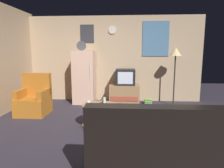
{
  "coord_description": "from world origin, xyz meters",
  "views": [
    {
      "loc": [
        0.36,
        -3.55,
        1.47
      ],
      "look_at": [
        0.07,
        0.9,
        0.75
      ],
      "focal_mm": 31.83,
      "sensor_mm": 36.0,
      "label": 1
    }
  ],
  "objects_px": {
    "standing_lamp": "(175,56)",
    "mug_ceramic_white": "(88,103)",
    "tv_stand": "(124,94)",
    "mug_ceramic_tan": "(104,101)",
    "coffee_table": "(100,115)",
    "armchair": "(34,100)",
    "crt_tv": "(125,77)",
    "book_stack": "(148,102)",
    "wine_glass": "(104,101)",
    "fridge": "(84,77)",
    "couch": "(161,151)"
  },
  "relations": [
    {
      "from": "crt_tv",
      "to": "wine_glass",
      "type": "height_order",
      "value": "crt_tv"
    },
    {
      "from": "tv_stand",
      "to": "armchair",
      "type": "height_order",
      "value": "armchair"
    },
    {
      "from": "crt_tv",
      "to": "standing_lamp",
      "type": "height_order",
      "value": "standing_lamp"
    },
    {
      "from": "crt_tv",
      "to": "standing_lamp",
      "type": "distance_m",
      "value": 1.47
    },
    {
      "from": "standing_lamp",
      "to": "fridge",
      "type": "bearing_deg",
      "value": 176.54
    },
    {
      "from": "mug_ceramic_white",
      "to": "mug_ceramic_tan",
      "type": "xyz_separation_m",
      "value": [
        0.28,
        0.18,
        0.0
      ]
    },
    {
      "from": "fridge",
      "to": "coffee_table",
      "type": "xyz_separation_m",
      "value": [
        0.69,
        -1.83,
        -0.54
      ]
    },
    {
      "from": "mug_ceramic_tan",
      "to": "book_stack",
      "type": "distance_m",
      "value": 2.01
    },
    {
      "from": "standing_lamp",
      "to": "book_stack",
      "type": "bearing_deg",
      "value": 172.42
    },
    {
      "from": "standing_lamp",
      "to": "armchair",
      "type": "height_order",
      "value": "standing_lamp"
    },
    {
      "from": "tv_stand",
      "to": "book_stack",
      "type": "height_order",
      "value": "tv_stand"
    },
    {
      "from": "mug_ceramic_white",
      "to": "fridge",
      "type": "bearing_deg",
      "value": 103.79
    },
    {
      "from": "crt_tv",
      "to": "book_stack",
      "type": "xyz_separation_m",
      "value": [
        0.66,
        -0.06,
        -0.7
      ]
    },
    {
      "from": "mug_ceramic_white",
      "to": "mug_ceramic_tan",
      "type": "bearing_deg",
      "value": 32.19
    },
    {
      "from": "mug_ceramic_white",
      "to": "mug_ceramic_tan",
      "type": "distance_m",
      "value": 0.33
    },
    {
      "from": "tv_stand",
      "to": "book_stack",
      "type": "xyz_separation_m",
      "value": [
        0.68,
        -0.06,
        -0.2
      ]
    },
    {
      "from": "coffee_table",
      "to": "tv_stand",
      "type": "bearing_deg",
      "value": 75.65
    },
    {
      "from": "mug_ceramic_white",
      "to": "couch",
      "type": "height_order",
      "value": "couch"
    },
    {
      "from": "crt_tv",
      "to": "book_stack",
      "type": "bearing_deg",
      "value": -4.8
    },
    {
      "from": "mug_ceramic_white",
      "to": "crt_tv",
      "type": "bearing_deg",
      "value": 69.03
    },
    {
      "from": "tv_stand",
      "to": "armchair",
      "type": "distance_m",
      "value": 2.43
    },
    {
      "from": "crt_tv",
      "to": "mug_ceramic_white",
      "type": "height_order",
      "value": "crt_tv"
    },
    {
      "from": "mug_ceramic_tan",
      "to": "couch",
      "type": "xyz_separation_m",
      "value": [
        0.86,
        -1.7,
        -0.17
      ]
    },
    {
      "from": "fridge",
      "to": "armchair",
      "type": "bearing_deg",
      "value": -131.51
    },
    {
      "from": "wine_glass",
      "to": "crt_tv",
      "type": "bearing_deg",
      "value": 77.25
    },
    {
      "from": "fridge",
      "to": "coffee_table",
      "type": "bearing_deg",
      "value": -69.42
    },
    {
      "from": "armchair",
      "to": "couch",
      "type": "relative_size",
      "value": 0.56
    },
    {
      "from": "coffee_table",
      "to": "mug_ceramic_tan",
      "type": "bearing_deg",
      "value": 66.63
    },
    {
      "from": "couch",
      "to": "mug_ceramic_tan",
      "type": "bearing_deg",
      "value": 116.92
    },
    {
      "from": "tv_stand",
      "to": "mug_ceramic_tan",
      "type": "relative_size",
      "value": 9.33
    },
    {
      "from": "mug_ceramic_white",
      "to": "book_stack",
      "type": "distance_m",
      "value": 2.32
    },
    {
      "from": "fridge",
      "to": "mug_ceramic_white",
      "type": "height_order",
      "value": "fridge"
    },
    {
      "from": "coffee_table",
      "to": "armchair",
      "type": "relative_size",
      "value": 0.75
    },
    {
      "from": "tv_stand",
      "to": "mug_ceramic_tan",
      "type": "distance_m",
      "value": 1.76
    },
    {
      "from": "wine_glass",
      "to": "book_stack",
      "type": "distance_m",
      "value": 2.1
    },
    {
      "from": "couch",
      "to": "book_stack",
      "type": "relative_size",
      "value": 7.9
    },
    {
      "from": "fridge",
      "to": "wine_glass",
      "type": "xyz_separation_m",
      "value": [
        0.77,
        -1.81,
        -0.24
      ]
    },
    {
      "from": "book_stack",
      "to": "crt_tv",
      "type": "bearing_deg",
      "value": 175.2
    },
    {
      "from": "standing_lamp",
      "to": "couch",
      "type": "height_order",
      "value": "standing_lamp"
    },
    {
      "from": "mug_ceramic_tan",
      "to": "couch",
      "type": "bearing_deg",
      "value": -63.08
    },
    {
      "from": "armchair",
      "to": "tv_stand",
      "type": "bearing_deg",
      "value": 27.47
    },
    {
      "from": "mug_ceramic_tan",
      "to": "fridge",
      "type": "bearing_deg",
      "value": 113.61
    },
    {
      "from": "armchair",
      "to": "standing_lamp",
      "type": "bearing_deg",
      "value": 15.46
    },
    {
      "from": "tv_stand",
      "to": "coffee_table",
      "type": "distance_m",
      "value": 1.89
    },
    {
      "from": "tv_stand",
      "to": "standing_lamp",
      "type": "bearing_deg",
      "value": -6.15
    },
    {
      "from": "crt_tv",
      "to": "mug_ceramic_tan",
      "type": "distance_m",
      "value": 1.78
    },
    {
      "from": "standing_lamp",
      "to": "mug_ceramic_white",
      "type": "distance_m",
      "value": 2.83
    },
    {
      "from": "armchair",
      "to": "book_stack",
      "type": "relative_size",
      "value": 4.46
    },
    {
      "from": "coffee_table",
      "to": "fridge",
      "type": "bearing_deg",
      "value": 110.58
    },
    {
      "from": "wine_glass",
      "to": "mug_ceramic_white",
      "type": "bearing_deg",
      "value": -167.42
    }
  ]
}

